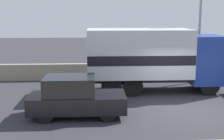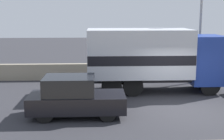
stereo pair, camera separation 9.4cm
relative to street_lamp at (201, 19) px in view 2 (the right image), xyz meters
name	(u,v)px [view 2 (the right image)]	position (x,y,z in m)	size (l,w,h in m)	color
ground_plane	(178,108)	(-2.50, -5.12, -3.71)	(80.00, 80.00, 0.00)	#2D2D33
stone_wall_backdrop	(153,71)	(-2.50, 1.09, -3.21)	(60.00, 0.35, 1.00)	gray
street_lamp	(201,19)	(0.00, 0.00, 0.00)	(0.56, 0.28, 6.33)	gray
box_truck	(151,56)	(-3.19, -2.06, -1.84)	(6.97, 2.57, 3.26)	navy
car_hatchback	(75,97)	(-6.90, -5.89, -2.92)	(3.80, 1.71, 1.61)	black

